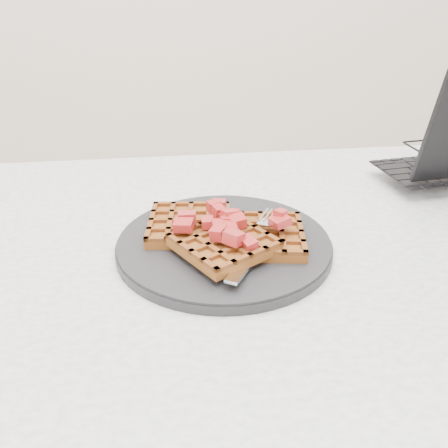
% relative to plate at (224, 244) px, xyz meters
% --- Properties ---
extents(table, '(1.20, 0.80, 0.75)m').
position_rel_plate_xyz_m(table, '(0.12, -0.01, -0.12)').
color(table, white).
rests_on(table, ground).
extents(plate, '(0.30, 0.30, 0.02)m').
position_rel_plate_xyz_m(plate, '(0.00, 0.00, 0.00)').
color(plate, black).
rests_on(plate, table).
extents(waffles, '(0.22, 0.21, 0.03)m').
position_rel_plate_xyz_m(waffles, '(0.00, -0.00, 0.02)').
color(waffles, brown).
rests_on(waffles, plate).
extents(strawberry_pile, '(0.15, 0.15, 0.02)m').
position_rel_plate_xyz_m(strawberry_pile, '(0.00, 0.00, 0.05)').
color(strawberry_pile, maroon).
rests_on(strawberry_pile, waffles).
extents(fork, '(0.11, 0.17, 0.02)m').
position_rel_plate_xyz_m(fork, '(0.04, -0.04, 0.02)').
color(fork, silver).
rests_on(fork, plate).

